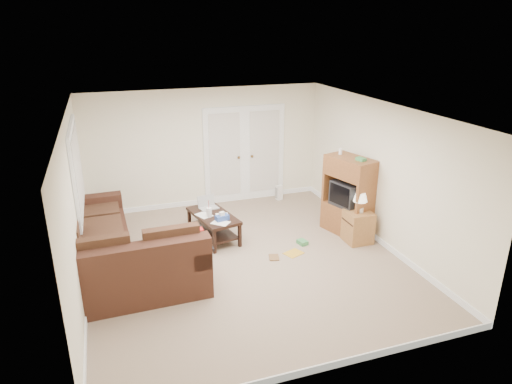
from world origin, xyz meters
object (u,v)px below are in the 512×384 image
object	(u,v)px
sectional_sofa	(113,252)
side_cabinet	(358,224)
tv_armoire	(348,195)
coffee_table	(213,225)

from	to	relation	value
sectional_sofa	side_cabinet	distance (m)	4.22
sectional_sofa	side_cabinet	world-z (taller)	sectional_sofa
sectional_sofa	side_cabinet	xyz separation A→B (m)	(4.21, -0.25, -0.03)
sectional_sofa	tv_armoire	bearing A→B (deg)	1.12
sectional_sofa	side_cabinet	bearing A→B (deg)	-4.63
coffee_table	side_cabinet	size ratio (longest dim) A/B	1.33
sectional_sofa	coffee_table	size ratio (longest dim) A/B	2.47
sectional_sofa	coffee_table	xyz separation A→B (m)	(1.79, 0.72, -0.11)
tv_armoire	coffee_table	bearing A→B (deg)	150.80
coffee_table	tv_armoire	xyz separation A→B (m)	(2.44, -0.55, 0.48)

